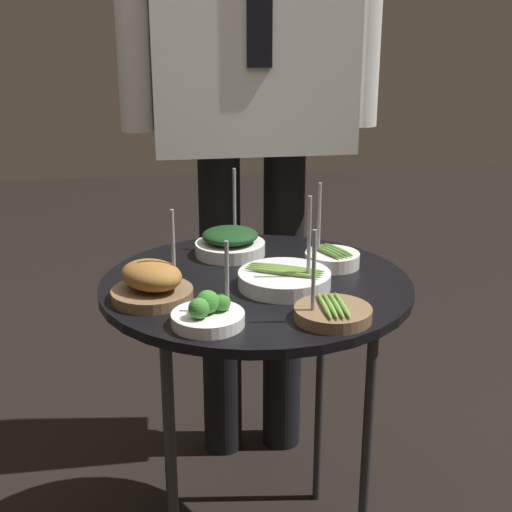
# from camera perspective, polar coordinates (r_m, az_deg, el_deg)

# --- Properties ---
(serving_cart) EXTENTS (0.60, 0.60, 0.66)m
(serving_cart) POSITION_cam_1_polar(r_m,az_deg,el_deg) (1.40, 0.00, -4.04)
(serving_cart) COLOR black
(serving_cart) RESTS_ON ground_plane
(bowl_asparagus_front_right) EXTENTS (0.18, 0.18, 0.18)m
(bowl_asparagus_front_right) POSITION_cam_1_polar(r_m,az_deg,el_deg) (1.34, 2.30, -1.83)
(bowl_asparagus_front_right) COLOR silver
(bowl_asparagus_front_right) RESTS_ON serving_cart
(bowl_spinach_mid_left) EXTENTS (0.15, 0.15, 0.18)m
(bowl_spinach_mid_left) POSITION_cam_1_polar(r_m,az_deg,el_deg) (1.52, -2.09, 1.07)
(bowl_spinach_mid_left) COLOR white
(bowl_spinach_mid_left) RESTS_ON serving_cart
(bowl_asparagus_center) EXTENTS (0.11, 0.11, 0.17)m
(bowl_asparagus_center) POSITION_cam_1_polar(r_m,az_deg,el_deg) (1.46, 6.09, -0.16)
(bowl_asparagus_center) COLOR silver
(bowl_asparagus_center) RESTS_ON serving_cart
(bowl_roast_far_rim) EXTENTS (0.15, 0.15, 0.17)m
(bowl_roast_far_rim) POSITION_cam_1_polar(r_m,az_deg,el_deg) (1.29, -8.33, -2.17)
(bowl_roast_far_rim) COLOR brown
(bowl_roast_far_rim) RESTS_ON serving_cart
(bowl_broccoli_back_left) EXTENTS (0.12, 0.12, 0.14)m
(bowl_broccoli_back_left) POSITION_cam_1_polar(r_m,az_deg,el_deg) (1.18, -3.84, -4.67)
(bowl_broccoli_back_left) COLOR white
(bowl_broccoli_back_left) RESTS_ON serving_cart
(bowl_asparagus_front_center) EXTENTS (0.13, 0.13, 0.16)m
(bowl_asparagus_front_center) POSITION_cam_1_polar(r_m,az_deg,el_deg) (1.21, 6.15, -4.49)
(bowl_asparagus_front_center) COLOR brown
(bowl_asparagus_front_center) RESTS_ON serving_cart
(waiter_figure) EXTENTS (0.62, 0.23, 1.69)m
(waiter_figure) POSITION_cam_1_polar(r_m,az_deg,el_deg) (1.74, -0.35, 16.21)
(waiter_figure) COLOR black
(waiter_figure) RESTS_ON ground_plane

